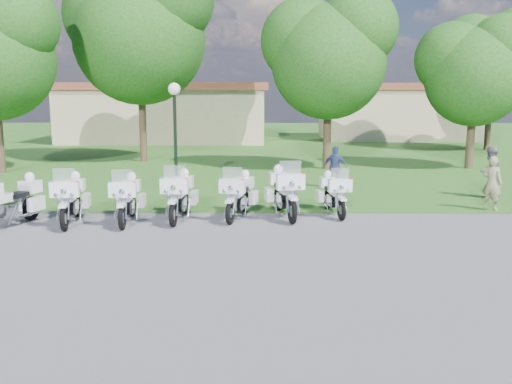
{
  "coord_description": "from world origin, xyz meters",
  "views": [
    {
      "loc": [
        0.9,
        -13.43,
        3.55
      ],
      "look_at": [
        0.73,
        1.2,
        0.95
      ],
      "focal_mm": 40.0,
      "sensor_mm": 36.0,
      "label": 1
    }
  ],
  "objects_px": {
    "motorcycle_3": "(128,198)",
    "bystander_a": "(492,183)",
    "motorcycle_7": "(333,193)",
    "motorcycle_4": "(180,195)",
    "motorcycle_2": "(71,198)",
    "lamp_post": "(175,109)",
    "motorcycle_1": "(12,201)",
    "bystander_b": "(490,172)",
    "bystander_c": "(335,167)",
    "motorcycle_6": "(284,192)",
    "motorcycle_5": "(239,195)"
  },
  "relations": [
    {
      "from": "motorcycle_5",
      "to": "motorcycle_6",
      "type": "relative_size",
      "value": 0.9
    },
    {
      "from": "motorcycle_4",
      "to": "bystander_b",
      "type": "distance_m",
      "value": 10.46
    },
    {
      "from": "motorcycle_1",
      "to": "bystander_c",
      "type": "height_order",
      "value": "motorcycle_1"
    },
    {
      "from": "motorcycle_1",
      "to": "motorcycle_7",
      "type": "relative_size",
      "value": 1.11
    },
    {
      "from": "motorcycle_3",
      "to": "motorcycle_5",
      "type": "relative_size",
      "value": 1.02
    },
    {
      "from": "motorcycle_1",
      "to": "motorcycle_5",
      "type": "xyz_separation_m",
      "value": [
        5.98,
        1.17,
        -0.04
      ]
    },
    {
      "from": "motorcycle_2",
      "to": "bystander_c",
      "type": "bearing_deg",
      "value": -151.73
    },
    {
      "from": "motorcycle_1",
      "to": "bystander_a",
      "type": "xyz_separation_m",
      "value": [
        13.52,
        2.22,
        0.13
      ]
    },
    {
      "from": "bystander_c",
      "to": "motorcycle_7",
      "type": "bearing_deg",
      "value": 105.34
    },
    {
      "from": "motorcycle_2",
      "to": "motorcycle_4",
      "type": "xyz_separation_m",
      "value": [
        2.89,
        0.51,
        0.01
      ]
    },
    {
      "from": "lamp_post",
      "to": "bystander_a",
      "type": "relative_size",
      "value": 2.34
    },
    {
      "from": "bystander_c",
      "to": "lamp_post",
      "type": "bearing_deg",
      "value": 24.89
    },
    {
      "from": "motorcycle_3",
      "to": "bystander_a",
      "type": "relative_size",
      "value": 1.41
    },
    {
      "from": "motorcycle_3",
      "to": "motorcycle_2",
      "type": "bearing_deg",
      "value": 0.77
    },
    {
      "from": "motorcycle_2",
      "to": "bystander_a",
      "type": "height_order",
      "value": "bystander_a"
    },
    {
      "from": "motorcycle_3",
      "to": "motorcycle_6",
      "type": "height_order",
      "value": "motorcycle_6"
    },
    {
      "from": "bystander_a",
      "to": "motorcycle_6",
      "type": "bearing_deg",
      "value": 51.03
    },
    {
      "from": "motorcycle_1",
      "to": "motorcycle_2",
      "type": "height_order",
      "value": "motorcycle_1"
    },
    {
      "from": "motorcycle_7",
      "to": "lamp_post",
      "type": "distance_m",
      "value": 7.18
    },
    {
      "from": "motorcycle_6",
      "to": "motorcycle_7",
      "type": "height_order",
      "value": "motorcycle_6"
    },
    {
      "from": "motorcycle_4",
      "to": "motorcycle_5",
      "type": "distance_m",
      "value": 1.67
    },
    {
      "from": "motorcycle_1",
      "to": "bystander_b",
      "type": "xyz_separation_m",
      "value": [
        14.25,
        4.27,
        0.17
      ]
    },
    {
      "from": "motorcycle_2",
      "to": "motorcycle_3",
      "type": "relative_size",
      "value": 1.03
    },
    {
      "from": "motorcycle_2",
      "to": "motorcycle_6",
      "type": "relative_size",
      "value": 0.95
    },
    {
      "from": "motorcycle_6",
      "to": "lamp_post",
      "type": "relative_size",
      "value": 0.65
    },
    {
      "from": "motorcycle_7",
      "to": "motorcycle_3",
      "type": "bearing_deg",
      "value": 2.56
    },
    {
      "from": "motorcycle_2",
      "to": "motorcycle_7",
      "type": "relative_size",
      "value": 1.11
    },
    {
      "from": "motorcycle_7",
      "to": "motorcycle_4",
      "type": "bearing_deg",
      "value": 0.92
    },
    {
      "from": "motorcycle_2",
      "to": "bystander_b",
      "type": "xyz_separation_m",
      "value": [
        12.81,
        3.83,
        0.19
      ]
    },
    {
      "from": "motorcycle_4",
      "to": "motorcycle_3",
      "type": "bearing_deg",
      "value": 18.27
    },
    {
      "from": "motorcycle_2",
      "to": "bystander_c",
      "type": "height_order",
      "value": "motorcycle_2"
    },
    {
      "from": "lamp_post",
      "to": "bystander_a",
      "type": "bearing_deg",
      "value": -20.54
    },
    {
      "from": "motorcycle_5",
      "to": "motorcycle_7",
      "type": "height_order",
      "value": "motorcycle_5"
    },
    {
      "from": "motorcycle_1",
      "to": "bystander_c",
      "type": "relative_size",
      "value": 1.54
    },
    {
      "from": "motorcycle_2",
      "to": "lamp_post",
      "type": "xyz_separation_m",
      "value": [
        2.03,
        5.55,
        2.25
      ]
    },
    {
      "from": "motorcycle_2",
      "to": "bystander_c",
      "type": "distance_m",
      "value": 9.75
    },
    {
      "from": "motorcycle_7",
      "to": "bystander_b",
      "type": "height_order",
      "value": "bystander_b"
    },
    {
      "from": "motorcycle_2",
      "to": "motorcycle_4",
      "type": "height_order",
      "value": "motorcycle_4"
    },
    {
      "from": "motorcycle_2",
      "to": "lamp_post",
      "type": "distance_m",
      "value": 6.33
    },
    {
      "from": "motorcycle_5",
      "to": "lamp_post",
      "type": "xyz_separation_m",
      "value": [
        -2.51,
        4.82,
        2.28
      ]
    },
    {
      "from": "motorcycle_7",
      "to": "bystander_a",
      "type": "height_order",
      "value": "bystander_a"
    },
    {
      "from": "motorcycle_7",
      "to": "bystander_a",
      "type": "relative_size",
      "value": 1.31
    },
    {
      "from": "bystander_a",
      "to": "bystander_b",
      "type": "relative_size",
      "value": 0.95
    },
    {
      "from": "lamp_post",
      "to": "bystander_b",
      "type": "distance_m",
      "value": 11.11
    },
    {
      "from": "motorcycle_3",
      "to": "bystander_a",
      "type": "bearing_deg",
      "value": -174.81
    },
    {
      "from": "motorcycle_7",
      "to": "bystander_b",
      "type": "bearing_deg",
      "value": -163.01
    },
    {
      "from": "motorcycle_1",
      "to": "bystander_a",
      "type": "bearing_deg",
      "value": -154.07
    },
    {
      "from": "motorcycle_3",
      "to": "motorcycle_4",
      "type": "xyz_separation_m",
      "value": [
        1.37,
        0.39,
        0.03
      ]
    },
    {
      "from": "motorcycle_5",
      "to": "motorcycle_6",
      "type": "bearing_deg",
      "value": -158.93
    },
    {
      "from": "bystander_b",
      "to": "motorcycle_7",
      "type": "bearing_deg",
      "value": -6.01
    }
  ]
}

